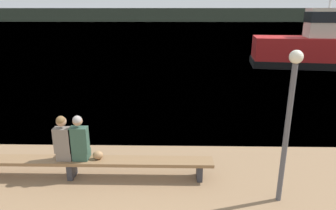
# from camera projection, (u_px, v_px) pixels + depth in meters

# --- Properties ---
(water_surface) EXTENTS (240.00, 240.00, 0.00)m
(water_surface) POSITION_uv_depth(u_px,v_px,m) (171.00, 21.00, 122.97)
(water_surface) COLOR teal
(water_surface) RESTS_ON ground
(far_shoreline) EXTENTS (600.00, 12.00, 5.08)m
(far_shoreline) POSITION_uv_depth(u_px,v_px,m) (171.00, 15.00, 120.73)
(far_shoreline) COLOR #384233
(far_shoreline) RESTS_ON ground
(bench_main) EXTENTS (6.35, 0.44, 0.44)m
(bench_main) POSITION_uv_depth(u_px,v_px,m) (71.00, 162.00, 6.70)
(bench_main) COLOR brown
(bench_main) RESTS_ON ground
(person_left) EXTENTS (0.38, 0.36, 1.03)m
(person_left) POSITION_uv_depth(u_px,v_px,m) (64.00, 140.00, 6.54)
(person_left) COLOR #70665B
(person_left) RESTS_ON bench_main
(person_right) EXTENTS (0.38, 0.36, 1.04)m
(person_right) POSITION_uv_depth(u_px,v_px,m) (80.00, 140.00, 6.53)
(person_right) COLOR #2D4C3D
(person_right) RESTS_ON bench_main
(shopping_bag) EXTENTS (0.23, 0.18, 0.19)m
(shopping_bag) POSITION_uv_depth(u_px,v_px,m) (98.00, 155.00, 6.66)
(shopping_bag) COLOR #9E754C
(shopping_bag) RESTS_ON bench_main
(tugboat_red) EXTENTS (9.41, 4.66, 6.50)m
(tugboat_red) POSITION_uv_depth(u_px,v_px,m) (322.00, 49.00, 20.21)
(tugboat_red) COLOR #A81919
(tugboat_red) RESTS_ON water_surface
(deck_lamp_post) EXTENTS (0.24, 0.24, 2.97)m
(deck_lamp_post) POSITION_uv_depth(u_px,v_px,m) (289.00, 111.00, 5.43)
(deck_lamp_post) COLOR #4C4C51
(deck_lamp_post) RESTS_ON ground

